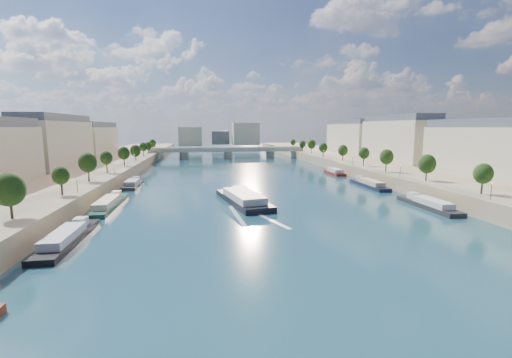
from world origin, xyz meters
name	(u,v)px	position (x,y,z in m)	size (l,w,h in m)	color
ground	(252,187)	(0.00, 100.00, 0.00)	(700.00, 700.00, 0.00)	#0C2839
quay_left	(50,186)	(-72.00, 100.00, 2.50)	(44.00, 520.00, 5.00)	#9E8460
quay_right	(422,177)	(72.00, 100.00, 2.50)	(44.00, 520.00, 5.00)	#9E8460
pave_left	(94,177)	(-57.00, 100.00, 5.05)	(14.00, 520.00, 0.10)	gray
pave_right	(389,171)	(57.00, 100.00, 5.05)	(14.00, 520.00, 0.10)	gray
trees_left	(101,162)	(-55.00, 102.00, 10.48)	(4.80, 268.80, 8.26)	#382B1E
trees_right	(374,156)	(55.00, 110.00, 10.48)	(4.80, 268.80, 8.26)	#382B1E
lamps_left	(99,173)	(-52.50, 90.00, 7.78)	(0.36, 200.36, 4.28)	black
lamps_right	(373,164)	(52.50, 105.00, 7.78)	(0.36, 200.36, 4.28)	black
buildings_left	(23,145)	(-85.00, 112.00, 16.45)	(16.00, 226.00, 23.20)	beige
buildings_right	(434,142)	(85.00, 112.00, 16.45)	(16.00, 226.00, 23.20)	beige
skyline	(224,135)	(3.19, 319.52, 14.66)	(79.00, 42.00, 22.00)	beige
bridge	(228,151)	(0.00, 225.06, 5.08)	(112.00, 12.00, 8.15)	#C1B79E
tour_barge	(243,199)	(-6.43, 72.98, 1.25)	(15.17, 32.45, 4.25)	black
wake	(251,217)	(-6.43, 56.47, 0.02)	(12.86, 26.01, 0.04)	silver
moored_barges_left	(63,242)	(-45.50, 40.17, 0.84)	(5.00, 157.54, 3.60)	#191835
moored_barges_right	(435,207)	(45.50, 55.66, 0.84)	(5.00, 164.37, 3.60)	black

